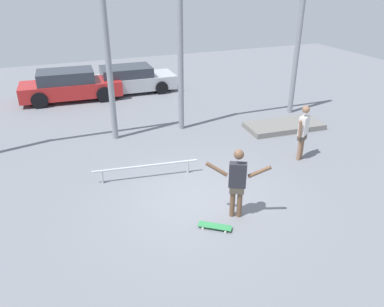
# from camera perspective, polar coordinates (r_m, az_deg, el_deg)

# --- Properties ---
(ground_plane) EXTENTS (36.00, 36.00, 0.00)m
(ground_plane) POSITION_cam_1_polar(r_m,az_deg,el_deg) (9.78, 1.27, -7.01)
(ground_plane) COLOR slate
(skateboarder) EXTENTS (1.35, 0.81, 1.77)m
(skateboarder) POSITION_cam_1_polar(r_m,az_deg,el_deg) (8.71, 6.93, -4.06)
(skateboarder) COLOR brown
(skateboarder) RESTS_ON ground_plane
(skateboard) EXTENTS (0.75, 0.63, 0.08)m
(skateboard) POSITION_cam_1_polar(r_m,az_deg,el_deg) (8.76, 3.51, -11.00)
(skateboard) COLOR #338C4C
(skateboard) RESTS_ON ground_plane
(manual_pad) EXTENTS (2.93, 1.47, 0.20)m
(manual_pad) POSITION_cam_1_polar(r_m,az_deg,el_deg) (14.52, 13.82, 4.12)
(manual_pad) COLOR slate
(manual_pad) RESTS_ON ground_plane
(grind_rail) EXTENTS (2.96, 0.45, 0.42)m
(grind_rail) POSITION_cam_1_polar(r_m,az_deg,el_deg) (10.66, -7.06, -2.12)
(grind_rail) COLOR #B7BABF
(grind_rail) RESTS_ON ground_plane
(canopy_support_left) EXTENTS (5.05, 0.20, 5.20)m
(canopy_support_left) POSITION_cam_1_polar(r_m,az_deg,el_deg) (12.51, -24.12, 13.95)
(canopy_support_left) COLOR gray
(canopy_support_left) RESTS_ON ground_plane
(canopy_support_right) EXTENTS (5.05, 0.20, 5.20)m
(canopy_support_right) POSITION_cam_1_polar(r_m,az_deg,el_deg) (14.28, 7.81, 17.13)
(canopy_support_right) COLOR gray
(canopy_support_right) RESTS_ON ground_plane
(parked_car_red) EXTENTS (4.50, 2.05, 1.36)m
(parked_car_red) POSITION_cam_1_polar(r_m,az_deg,el_deg) (18.11, -18.11, 9.82)
(parked_car_red) COLOR red
(parked_car_red) RESTS_ON ground_plane
(parked_car_silver) EXTENTS (4.32, 2.01, 1.24)m
(parked_car_silver) POSITION_cam_1_polar(r_m,az_deg,el_deg) (18.70, -9.52, 11.05)
(parked_car_silver) COLOR #B7BABF
(parked_car_silver) RESTS_ON ground_plane
(bystander) EXTENTS (0.67, 0.45, 1.75)m
(bystander) POSITION_cam_1_polar(r_m,az_deg,el_deg) (11.90, 16.57, 3.42)
(bystander) COLOR #8C664C
(bystander) RESTS_ON ground_plane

